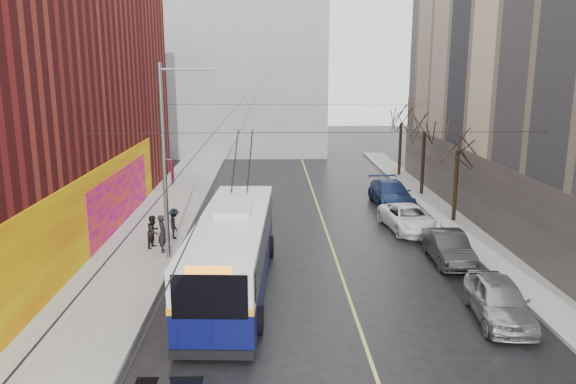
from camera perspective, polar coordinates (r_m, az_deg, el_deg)
name	(u,v)px	position (r m, az deg, el deg)	size (l,w,h in m)	color
ground	(324,373)	(17.40, 3.66, -17.84)	(140.00, 140.00, 0.00)	black
sidewalk_left	(142,246)	(29.04, -14.65, -5.31)	(4.00, 60.00, 0.15)	gray
sidewalk_right	(478,243)	(30.20, 18.76, -4.88)	(2.00, 60.00, 0.15)	gray
lane_line	(327,234)	(30.39, 4.01, -4.25)	(0.12, 50.00, 0.01)	#BFB74C
building_far	(227,64)	(60.08, -6.22, 12.76)	(20.50, 12.10, 18.00)	gray
streetlight_pole	(167,157)	(25.66, -12.15, 3.45)	(2.65, 0.60, 9.00)	slate
catenary_wires	(251,116)	(29.82, -3.77, 7.67)	(18.00, 60.00, 0.22)	black
tree_near	(459,137)	(32.89, 16.96, 5.39)	(3.20, 3.20, 6.40)	black
tree_mid	(425,120)	(39.52, 13.77, 7.11)	(3.20, 3.20, 6.68)	black
tree_far	(402,113)	(46.29, 11.46, 7.84)	(3.20, 3.20, 6.57)	black
pigeons_flying	(253,111)	(25.10, -3.56, 8.19)	(5.33, 1.99, 0.94)	slate
trolleybus	(233,251)	(22.69, -5.61, -5.94)	(3.32, 12.34, 5.80)	#080B41
parked_car_a	(499,300)	(21.55, 20.64, -10.22)	(1.77, 4.39, 1.50)	#9C9CA0
parked_car_b	(448,247)	(26.88, 15.98, -5.43)	(1.50, 4.29, 1.42)	#262628
parked_car_c	(409,218)	(31.45, 12.17, -2.63)	(2.29, 4.96, 1.38)	white
parked_car_d	(391,193)	(36.86, 10.42, -0.15)	(2.21, 5.44, 1.58)	navy
following_car	(252,200)	(34.42, -3.65, -0.79)	(1.97, 4.91, 1.67)	#AAAAAF
pedestrian_a	(163,234)	(27.37, -12.62, -4.14)	(0.66, 0.43, 1.82)	black
pedestrian_b	(154,232)	(28.16, -13.50, -3.93)	(0.79, 0.61, 1.62)	black
pedestrian_c	(174,224)	(29.40, -11.48, -3.16)	(1.02, 0.59, 1.58)	black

